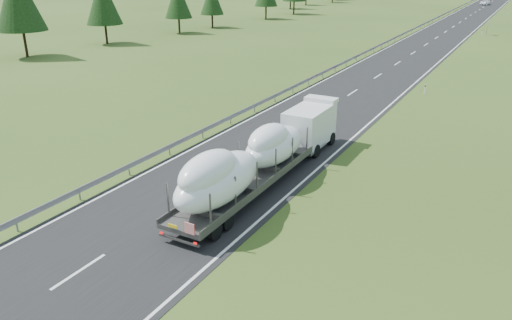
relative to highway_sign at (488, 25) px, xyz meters
The scene contains 7 objects.
ground 80.34m from the highway_sign, 95.14° to the right, with size 400.00×400.00×0.00m, color #324818.
road_surface 21.33m from the highway_sign, 109.80° to the left, with size 10.00×400.00×0.02m, color black.
guardrail 23.57m from the highway_sign, 122.08° to the left, with size 0.10×400.00×0.76m.
marker_posts 75.01m from the highway_sign, 90.53° to the left, with size 0.13×350.08×1.00m.
highway_sign is the anchor object (origin of this frame).
boat_truck 77.61m from the highway_sign, 93.40° to the right, with size 2.68×17.74×3.84m.
distant_van 73.60m from the highway_sign, 96.07° to the left, with size 2.40×5.20×1.45m, color white.
Camera 1 is at (15.44, -21.15, 12.39)m, focal length 35.00 mm.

